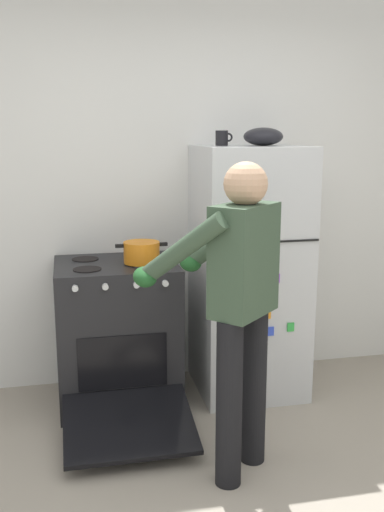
# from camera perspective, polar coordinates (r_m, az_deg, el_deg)

# --- Properties ---
(kitchen_wall_back) EXTENTS (6.00, 0.10, 2.70)m
(kitchen_wall_back) POSITION_cam_1_polar(r_m,az_deg,el_deg) (4.06, -1.80, 6.69)
(kitchen_wall_back) COLOR white
(kitchen_wall_back) RESTS_ON ground
(refrigerator) EXTENTS (0.68, 0.72, 1.64)m
(refrigerator) POSITION_cam_1_polar(r_m,az_deg,el_deg) (3.88, 5.55, -1.51)
(refrigerator) COLOR silver
(refrigerator) RESTS_ON ground
(stove_range) EXTENTS (0.76, 1.22, 0.93)m
(stove_range) POSITION_cam_1_polar(r_m,az_deg,el_deg) (3.81, -7.28, -7.65)
(stove_range) COLOR black
(stove_range) RESTS_ON ground
(person_cook) EXTENTS (0.72, 0.75, 1.60)m
(person_cook) POSITION_cam_1_polar(r_m,az_deg,el_deg) (2.87, 4.34, -3.55)
(person_cook) COLOR black
(person_cook) RESTS_ON ground
(red_pot) EXTENTS (0.33, 0.23, 0.13)m
(red_pot) POSITION_cam_1_polar(r_m,az_deg,el_deg) (3.64, -4.96, 0.37)
(red_pot) COLOR orange
(red_pot) RESTS_ON stove_range
(coffee_mug) EXTENTS (0.11, 0.08, 0.10)m
(coffee_mug) POSITION_cam_1_polar(r_m,az_deg,el_deg) (3.77, 2.97, 11.48)
(coffee_mug) COLOR black
(coffee_mug) RESTS_ON refrigerator
(mixing_bowl) EXTENTS (0.25, 0.25, 0.11)m
(mixing_bowl) POSITION_cam_1_polar(r_m,az_deg,el_deg) (3.80, 7.00, 11.55)
(mixing_bowl) COLOR black
(mixing_bowl) RESTS_ON refrigerator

